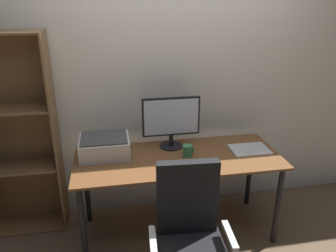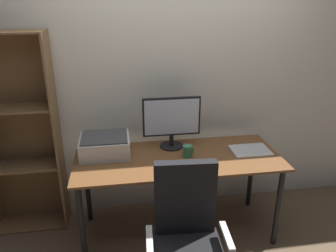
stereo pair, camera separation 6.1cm
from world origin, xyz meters
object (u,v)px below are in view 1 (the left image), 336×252
monitor (171,119)px  mouse (202,165)px  desk (178,166)px  coffee_mug (187,151)px  printer (105,146)px  keyboard (177,168)px  laptop (249,150)px  office_chair (190,247)px  bookshelf (16,139)px

monitor → mouse: size_ratio=5.12×
desk → coffee_mug: 0.15m
mouse → monitor: bearing=110.9°
monitor → printer: (-0.57, -0.06, -0.17)m
mouse → printer: (-0.73, 0.35, 0.06)m
keyboard → coffee_mug: 0.24m
mouse → laptop: size_ratio=0.30×
desk → coffee_mug: coffee_mug is taller
office_chair → laptop: bearing=50.6°
monitor → bookshelf: size_ratio=0.28×
desk → keyboard: keyboard is taller
bookshelf → printer: bearing=-15.4°
keyboard → printer: bearing=149.2°
desk → laptop: laptop is taller
desk → monitor: monitor is taller
laptop → printer: size_ratio=0.80×
monitor → printer: monitor is taller
printer → keyboard: bearing=-32.9°
desk → mouse: 0.27m
laptop → printer: printer is taller
keyboard → coffee_mug: size_ratio=3.02×
desk → printer: 0.63m
coffee_mug → office_chair: office_chair is taller
mouse → printer: 0.82m
desk → bookshelf: (-1.31, 0.35, 0.20)m
coffee_mug → bookshelf: 1.43m
coffee_mug → printer: (-0.66, 0.15, 0.03)m
laptop → printer: (-1.21, 0.14, 0.07)m
desk → keyboard: (-0.05, -0.20, 0.09)m
coffee_mug → office_chair: bearing=-101.7°
monitor → bookshelf: (-1.29, 0.14, -0.14)m
bookshelf → office_chair: bearing=-40.9°
office_chair → bookshelf: bearing=143.1°
laptop → mouse: bearing=-155.8°
monitor → mouse: (0.17, -0.41, -0.24)m
monitor → keyboard: (-0.03, -0.40, -0.24)m
laptop → coffee_mug: bearing=-179.2°
keyboard → printer: (-0.53, 0.35, 0.07)m
office_chair → coffee_mug: bearing=82.4°
printer → office_chair: size_ratio=0.40×
keyboard → laptop: bearing=18.8°
desk → monitor: (-0.02, 0.20, 0.33)m
laptop → bookshelf: size_ratio=0.19×
desk → keyboard: 0.23m
monitor → office_chair: bearing=-93.3°
mouse → laptop: mouse is taller
mouse → bookshelf: (-1.46, 0.55, 0.10)m
printer → coffee_mug: bearing=-12.4°
coffee_mug → printer: printer is taller
monitor → office_chair: size_ratio=0.49×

